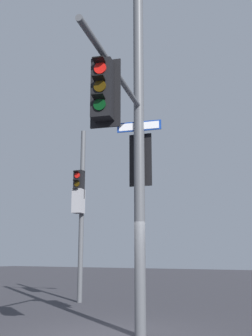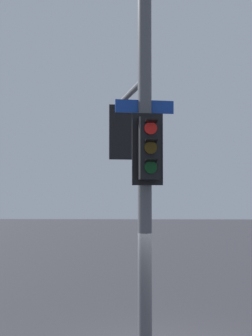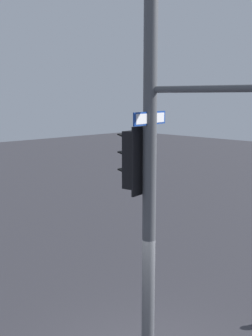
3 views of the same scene
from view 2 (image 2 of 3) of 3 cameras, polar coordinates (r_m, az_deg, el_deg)
main_signal_pole_assembly at (r=9.35m, az=0.78°, el=8.29°), size 4.61×3.48×9.80m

